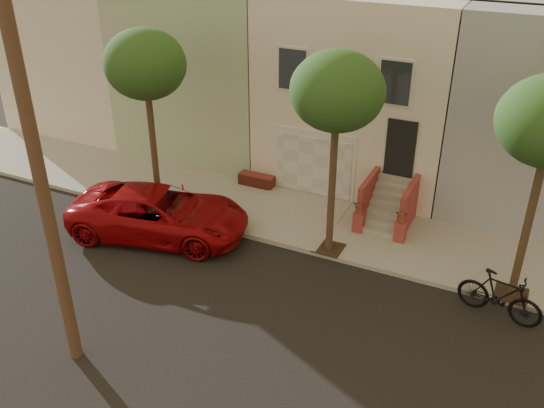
% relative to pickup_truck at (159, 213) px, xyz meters
% --- Properties ---
extents(ground, '(90.00, 90.00, 0.00)m').
position_rel_pickup_truck_xyz_m(ground, '(4.44, -2.49, -0.82)').
color(ground, black).
rests_on(ground, ground).
extents(sidewalk, '(40.00, 3.70, 0.15)m').
position_rel_pickup_truck_xyz_m(sidewalk, '(4.44, 2.86, -0.74)').
color(sidewalk, gray).
rests_on(sidewalk, ground).
extents(house_row, '(33.10, 11.70, 7.00)m').
position_rel_pickup_truck_xyz_m(house_row, '(4.44, 8.70, 2.83)').
color(house_row, beige).
rests_on(house_row, sidewalk).
extents(tree_left, '(2.70, 2.57, 6.30)m').
position_rel_pickup_truck_xyz_m(tree_left, '(-1.06, 1.41, 4.44)').
color(tree_left, '#2D2116').
rests_on(tree_left, sidewalk).
extents(tree_mid, '(2.70, 2.57, 6.30)m').
position_rel_pickup_truck_xyz_m(tree_mid, '(5.44, 1.41, 4.44)').
color(tree_mid, '#2D2116').
rests_on(tree_mid, sidewalk).
extents(pickup_truck, '(6.33, 3.97, 1.63)m').
position_rel_pickup_truck_xyz_m(pickup_truck, '(0.00, 0.00, 0.00)').
color(pickup_truck, '#98080D').
rests_on(pickup_truck, ground).
extents(motorcycle, '(2.35, 1.08, 1.37)m').
position_rel_pickup_truck_xyz_m(motorcycle, '(10.67, 0.40, -0.13)').
color(motorcycle, black).
rests_on(motorcycle, ground).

